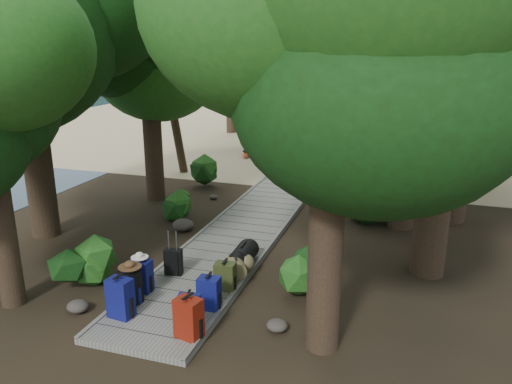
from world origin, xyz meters
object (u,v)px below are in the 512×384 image
(suitcase_on_boardwalk, at_px, (173,262))
(lone_suitcase_on_sand, at_px, (311,161))
(backpack_left_a, at_px, (120,296))
(backpack_right_d, at_px, (225,275))
(backpack_right_a, at_px, (189,316))
(kayak, at_px, (247,152))
(backpack_right_c, at_px, (209,291))
(duffel_right_khaki, at_px, (236,267))
(sun_lounger, at_px, (379,154))
(backpack_left_b, at_px, (130,285))
(backpack_left_c, at_px, (142,274))
(duffel_right_black, at_px, (244,255))
(backpack_right_b, at_px, (189,310))

(suitcase_on_boardwalk, xyz_separation_m, lone_suitcase_on_sand, (0.81, 10.20, -0.05))
(backpack_left_a, relative_size, backpack_right_d, 1.32)
(backpack_right_a, bearing_deg, kayak, 118.43)
(backpack_right_c, distance_m, duffel_right_khaki, 1.41)
(backpack_right_c, xyz_separation_m, suitcase_on_boardwalk, (-1.25, 1.07, -0.06))
(sun_lounger, bearing_deg, backpack_right_a, -77.17)
(suitcase_on_boardwalk, bearing_deg, backpack_right_a, -66.26)
(backpack_left_b, height_order, sun_lounger, backpack_left_b)
(backpack_right_c, height_order, suitcase_on_boardwalk, backpack_right_c)
(backpack_right_a, bearing_deg, lone_suitcase_on_sand, 105.87)
(backpack_left_a, xyz_separation_m, backpack_left_c, (-0.14, 0.95, -0.04))
(duffel_right_black, bearing_deg, lone_suitcase_on_sand, 90.23)
(backpack_right_c, bearing_deg, duffel_right_black, 89.04)
(backpack_right_a, relative_size, lone_suitcase_on_sand, 1.18)
(backpack_right_d, relative_size, duffel_right_black, 0.83)
(backpack_right_a, distance_m, duffel_right_black, 2.93)
(sun_lounger, bearing_deg, suitcase_on_boardwalk, -84.05)
(backpack_right_d, xyz_separation_m, sun_lounger, (1.96, 12.84, -0.12))
(backpack_left_a, xyz_separation_m, duffel_right_black, (1.35, 2.70, -0.17))
(backpack_right_d, bearing_deg, duffel_right_khaki, 87.62)
(lone_suitcase_on_sand, bearing_deg, backpack_left_c, -84.61)
(backpack_left_c, height_order, duffel_right_khaki, backpack_left_c)
(duffel_right_khaki, bearing_deg, lone_suitcase_on_sand, 64.23)
(backpack_left_a, relative_size, kayak, 0.26)
(backpack_right_d, bearing_deg, backpack_left_c, -162.61)
(backpack_left_a, relative_size, backpack_right_b, 1.17)
(backpack_right_a, bearing_deg, backpack_left_c, 156.44)
(backpack_right_b, relative_size, duffel_right_khaki, 1.17)
(backpack_left_a, xyz_separation_m, backpack_right_d, (1.37, 1.52, -0.10))
(duffel_right_khaki, bearing_deg, backpack_left_c, -169.76)
(backpack_left_a, relative_size, backpack_right_a, 1.05)
(backpack_left_a, bearing_deg, backpack_right_d, 54.42)
(backpack_left_c, xyz_separation_m, backpack_right_a, (1.55, -1.17, 0.02))
(backpack_left_c, bearing_deg, lone_suitcase_on_sand, 86.36)
(backpack_right_b, relative_size, backpack_right_c, 1.01)
(backpack_left_c, distance_m, lone_suitcase_on_sand, 11.11)
(kayak, bearing_deg, lone_suitcase_on_sand, -37.31)
(backpack_right_d, bearing_deg, kayak, 103.38)
(backpack_left_c, distance_m, suitcase_on_boardwalk, 0.89)
(backpack_left_c, relative_size, suitcase_on_boardwalk, 1.29)
(backpack_right_a, xyz_separation_m, sun_lounger, (1.92, 14.58, -0.20))
(backpack_right_a, height_order, lone_suitcase_on_sand, backpack_right_a)
(kayak, bearing_deg, suitcase_on_boardwalk, -89.33)
(lone_suitcase_on_sand, height_order, kayak, lone_suitcase_on_sand)
(duffel_right_black, bearing_deg, backpack_left_a, -118.80)
(duffel_right_black, height_order, lone_suitcase_on_sand, lone_suitcase_on_sand)
(backpack_right_b, height_order, lone_suitcase_on_sand, backpack_right_b)
(duffel_right_black, xyz_separation_m, suitcase_on_boardwalk, (-1.23, -0.90, 0.05))
(backpack_left_c, xyz_separation_m, sun_lounger, (3.47, 13.41, -0.18))
(backpack_left_c, xyz_separation_m, duffel_right_black, (1.48, 1.75, -0.13))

